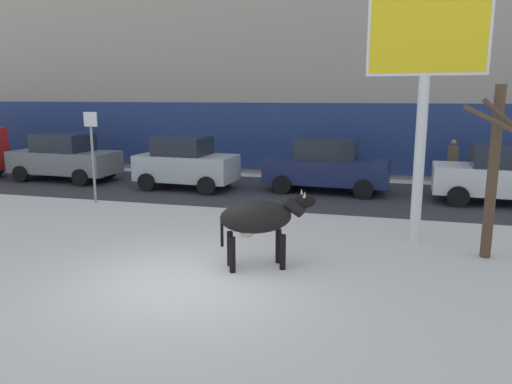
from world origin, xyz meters
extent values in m
plane|color=silver|center=(0.00, 0.00, 0.00)|extent=(120.00, 120.00, 0.00)
cube|color=#333338|center=(0.00, 8.62, 0.00)|extent=(60.00, 5.60, 0.01)
cube|color=#A39989|center=(0.00, 15.37, 6.50)|extent=(44.00, 6.00, 13.00)
cube|color=navy|center=(0.00, 12.32, 1.60)|extent=(43.12, 0.10, 2.80)
ellipsoid|color=black|center=(1.07, 1.11, 1.02)|extent=(1.52, 1.13, 0.64)
cylinder|color=black|center=(1.43, 1.49, 0.35)|extent=(0.12, 0.12, 0.70)
cylinder|color=black|center=(1.60, 1.14, 0.35)|extent=(0.12, 0.12, 0.70)
cylinder|color=black|center=(0.54, 1.08, 0.35)|extent=(0.12, 0.12, 0.70)
cylinder|color=black|center=(0.71, 0.73, 0.35)|extent=(0.12, 0.12, 0.70)
cylinder|color=black|center=(1.75, 1.42, 1.20)|extent=(0.54, 0.44, 0.44)
ellipsoid|color=black|center=(1.95, 1.52, 1.30)|extent=(0.50, 0.40, 0.28)
cone|color=beige|center=(1.87, 1.60, 1.46)|extent=(0.10, 0.13, 0.15)
cone|color=beige|center=(1.96, 1.40, 1.46)|extent=(0.10, 0.13, 0.15)
cylinder|color=black|center=(0.46, 0.83, 0.77)|extent=(0.06, 0.06, 0.60)
ellipsoid|color=beige|center=(0.91, 1.04, 0.72)|extent=(0.35, 0.34, 0.20)
cylinder|color=silver|center=(4.16, 3.77, 1.90)|extent=(0.24, 0.24, 3.80)
cube|color=silver|center=(4.16, 3.77, 4.65)|extent=(2.53, 0.47, 1.82)
cube|color=yellow|center=(4.16, 3.74, 4.65)|extent=(2.40, 0.42, 1.70)
cube|color=slate|center=(-8.76, 8.78, 0.74)|extent=(4.28, 1.97, 0.84)
cube|color=#1E232D|center=(-8.76, 8.78, 1.50)|extent=(2.08, 1.65, 0.68)
cylinder|color=black|center=(-7.36, 9.58, 0.32)|extent=(0.65, 0.25, 0.64)
cylinder|color=black|center=(-7.45, 7.83, 0.32)|extent=(0.65, 0.25, 0.64)
cylinder|color=black|center=(-10.08, 9.72, 0.32)|extent=(0.65, 0.25, 0.64)
cylinder|color=black|center=(-10.17, 7.97, 0.32)|extent=(0.65, 0.25, 0.64)
cube|color=#B7BABF|center=(-3.44, 8.39, 0.77)|extent=(3.58, 1.88, 0.90)
cube|color=#1E232D|center=(-3.59, 8.39, 1.54)|extent=(1.87, 1.59, 0.64)
cylinder|color=black|center=(-2.26, 9.18, 0.32)|extent=(0.65, 0.25, 0.64)
cylinder|color=black|center=(-2.35, 7.48, 0.32)|extent=(0.65, 0.25, 0.64)
cylinder|color=black|center=(-4.53, 9.29, 0.32)|extent=(0.65, 0.25, 0.64)
cylinder|color=black|center=(-4.62, 7.60, 0.32)|extent=(0.65, 0.25, 0.64)
cube|color=#19234C|center=(1.46, 9.14, 0.74)|extent=(4.28, 1.97, 0.84)
cube|color=#1E232D|center=(1.46, 9.14, 1.50)|extent=(2.08, 1.65, 0.68)
cylinder|color=black|center=(2.87, 9.95, 0.32)|extent=(0.65, 0.25, 0.64)
cylinder|color=black|center=(2.78, 8.19, 0.32)|extent=(0.65, 0.25, 0.64)
cylinder|color=black|center=(0.15, 10.09, 0.32)|extent=(0.65, 0.25, 0.64)
cylinder|color=black|center=(0.06, 8.33, 0.32)|extent=(0.65, 0.25, 0.64)
cube|color=white|center=(7.01, 8.57, 0.74)|extent=(4.28, 1.97, 0.84)
cube|color=#1E232D|center=(7.01, 8.57, 1.50)|extent=(2.08, 1.65, 0.68)
cylinder|color=black|center=(5.69, 9.52, 0.32)|extent=(0.65, 0.25, 0.64)
cylinder|color=black|center=(5.60, 7.77, 0.32)|extent=(0.65, 0.25, 0.64)
cylinder|color=#282833|center=(-9.11, 11.25, 0.44)|extent=(0.24, 0.24, 0.88)
cube|color=maroon|center=(-9.11, 11.25, 1.20)|extent=(0.36, 0.22, 0.64)
sphere|color=tan|center=(-9.11, 11.25, 1.63)|extent=(0.20, 0.20, 0.20)
cylinder|color=#282833|center=(5.79, 11.25, 0.44)|extent=(0.24, 0.24, 0.88)
cube|color=brown|center=(5.79, 11.25, 1.20)|extent=(0.36, 0.22, 0.64)
sphere|color=#9E7051|center=(5.79, 11.25, 1.63)|extent=(0.20, 0.20, 0.20)
cylinder|color=#4C3828|center=(5.54, 2.95, 1.77)|extent=(0.21, 0.21, 3.54)
cylinder|color=#4C3828|center=(5.56, 2.58, 2.92)|extent=(0.82, 0.13, 0.74)
cylinder|color=#4C3828|center=(5.40, 2.39, 2.83)|extent=(1.19, 0.39, 0.66)
cylinder|color=gray|center=(-5.30, 5.46, 1.20)|extent=(0.08, 0.08, 2.40)
cube|color=silver|center=(-5.30, 5.46, 2.60)|extent=(0.44, 0.04, 0.44)
camera|label=1|loc=(3.43, -7.74, 3.35)|focal=34.36mm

